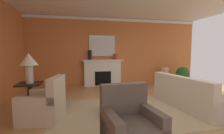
{
  "coord_description": "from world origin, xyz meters",
  "views": [
    {
      "loc": [
        -1.56,
        -3.86,
        1.46
      ],
      "look_at": [
        -0.51,
        1.1,
        1.0
      ],
      "focal_mm": 25.37,
      "sensor_mm": 36.0,
      "label": 1
    }
  ],
  "objects_px": {
    "side_table": "(30,95)",
    "vase_mantel_right": "(115,57)",
    "coffee_table": "(124,99)",
    "fireplace": "(103,73)",
    "table_lamp": "(29,62)",
    "armchair_facing_fireplace": "(131,128)",
    "vase_mantel_left": "(90,55)",
    "potted_plant": "(182,75)",
    "mantel_mirror": "(102,46)",
    "vase_tall_corner": "(165,76)",
    "sofa": "(189,96)",
    "armchair_near_window": "(44,106)"
  },
  "relations": [
    {
      "from": "fireplace",
      "to": "mantel_mirror",
      "type": "bearing_deg",
      "value": 90.0
    },
    {
      "from": "armchair_facing_fireplace",
      "to": "table_lamp",
      "type": "height_order",
      "value": "table_lamp"
    },
    {
      "from": "fireplace",
      "to": "vase_mantel_right",
      "type": "height_order",
      "value": "vase_mantel_right"
    },
    {
      "from": "sofa",
      "to": "coffee_table",
      "type": "relative_size",
      "value": 2.17
    },
    {
      "from": "coffee_table",
      "to": "vase_tall_corner",
      "type": "relative_size",
      "value": 1.28
    },
    {
      "from": "table_lamp",
      "to": "armchair_facing_fireplace",
      "type": "bearing_deg",
      "value": -45.93
    },
    {
      "from": "fireplace",
      "to": "table_lamp",
      "type": "height_order",
      "value": "table_lamp"
    },
    {
      "from": "potted_plant",
      "to": "armchair_facing_fireplace",
      "type": "bearing_deg",
      "value": -133.67
    },
    {
      "from": "sofa",
      "to": "vase_mantel_right",
      "type": "height_order",
      "value": "vase_mantel_right"
    },
    {
      "from": "sofa",
      "to": "vase_mantel_left",
      "type": "distance_m",
      "value": 4.12
    },
    {
      "from": "mantel_mirror",
      "to": "sofa",
      "type": "distance_m",
      "value": 4.09
    },
    {
      "from": "side_table",
      "to": "vase_mantel_right",
      "type": "bearing_deg",
      "value": 42.26
    },
    {
      "from": "armchair_near_window",
      "to": "potted_plant",
      "type": "distance_m",
      "value": 5.8
    },
    {
      "from": "mantel_mirror",
      "to": "sofa",
      "type": "relative_size",
      "value": 0.53
    },
    {
      "from": "mantel_mirror",
      "to": "table_lamp",
      "type": "xyz_separation_m",
      "value": [
        -2.24,
        -2.7,
        -0.53
      ]
    },
    {
      "from": "sofa",
      "to": "armchair_near_window",
      "type": "bearing_deg",
      "value": -179.27
    },
    {
      "from": "table_lamp",
      "to": "potted_plant",
      "type": "bearing_deg",
      "value": 18.01
    },
    {
      "from": "fireplace",
      "to": "coffee_table",
      "type": "distance_m",
      "value": 3.21
    },
    {
      "from": "vase_mantel_left",
      "to": "armchair_facing_fireplace",
      "type": "bearing_deg",
      "value": -86.44
    },
    {
      "from": "mantel_mirror",
      "to": "vase_mantel_left",
      "type": "xyz_separation_m",
      "value": [
        -0.55,
        -0.17,
        -0.4
      ]
    },
    {
      "from": "mantel_mirror",
      "to": "vase_mantel_left",
      "type": "height_order",
      "value": "mantel_mirror"
    },
    {
      "from": "mantel_mirror",
      "to": "potted_plant",
      "type": "xyz_separation_m",
      "value": [
        3.44,
        -0.86,
        -1.27
      ]
    },
    {
      "from": "vase_mantel_left",
      "to": "side_table",
      "type": "bearing_deg",
      "value": -123.67
    },
    {
      "from": "mantel_mirror",
      "to": "armchair_near_window",
      "type": "distance_m",
      "value": 4.1
    },
    {
      "from": "fireplace",
      "to": "vase_mantel_left",
      "type": "distance_m",
      "value": 0.98
    },
    {
      "from": "vase_tall_corner",
      "to": "table_lamp",
      "type": "bearing_deg",
      "value": -155.79
    },
    {
      "from": "coffee_table",
      "to": "side_table",
      "type": "height_order",
      "value": "side_table"
    },
    {
      "from": "mantel_mirror",
      "to": "coffee_table",
      "type": "relative_size",
      "value": 1.14
    },
    {
      "from": "side_table",
      "to": "vase_tall_corner",
      "type": "relative_size",
      "value": 0.9
    },
    {
      "from": "vase_mantel_right",
      "to": "vase_tall_corner",
      "type": "xyz_separation_m",
      "value": [
        2.29,
        -0.25,
        -0.89
      ]
    },
    {
      "from": "sofa",
      "to": "side_table",
      "type": "relative_size",
      "value": 3.1
    },
    {
      "from": "mantel_mirror",
      "to": "potted_plant",
      "type": "relative_size",
      "value": 1.37
    },
    {
      "from": "fireplace",
      "to": "potted_plant",
      "type": "relative_size",
      "value": 2.16
    },
    {
      "from": "fireplace",
      "to": "vase_mantel_left",
      "type": "bearing_deg",
      "value": -174.87
    },
    {
      "from": "coffee_table",
      "to": "vase_mantel_right",
      "type": "relative_size",
      "value": 4.2
    },
    {
      "from": "armchair_facing_fireplace",
      "to": "vase_mantel_right",
      "type": "xyz_separation_m",
      "value": [
        0.82,
        4.57,
        0.97
      ]
    },
    {
      "from": "vase_tall_corner",
      "to": "armchair_facing_fireplace",
      "type": "bearing_deg",
      "value": -125.72
    },
    {
      "from": "sofa",
      "to": "vase_mantel_left",
      "type": "height_order",
      "value": "vase_mantel_left"
    },
    {
      "from": "table_lamp",
      "to": "coffee_table",
      "type": "bearing_deg",
      "value": -15.15
    },
    {
      "from": "mantel_mirror",
      "to": "armchair_near_window",
      "type": "bearing_deg",
      "value": -117.59
    },
    {
      "from": "vase_mantel_left",
      "to": "table_lamp",
      "type": "bearing_deg",
      "value": -123.67
    },
    {
      "from": "coffee_table",
      "to": "armchair_near_window",
      "type": "bearing_deg",
      "value": -177.78
    },
    {
      "from": "armchair_facing_fireplace",
      "to": "side_table",
      "type": "bearing_deg",
      "value": 134.07
    },
    {
      "from": "sofa",
      "to": "vase_tall_corner",
      "type": "bearing_deg",
      "value": 71.18
    },
    {
      "from": "armchair_facing_fireplace",
      "to": "table_lamp",
      "type": "bearing_deg",
      "value": 134.07
    },
    {
      "from": "sofa",
      "to": "vase_mantel_left",
      "type": "bearing_deg",
      "value": 126.95
    },
    {
      "from": "armchair_facing_fireplace",
      "to": "potted_plant",
      "type": "height_order",
      "value": "armchair_facing_fireplace"
    },
    {
      "from": "fireplace",
      "to": "coffee_table",
      "type": "xyz_separation_m",
      "value": [
        0.06,
        -3.2,
        -0.21
      ]
    },
    {
      "from": "coffee_table",
      "to": "side_table",
      "type": "xyz_separation_m",
      "value": [
        -2.29,
        0.62,
        0.06
      ]
    },
    {
      "from": "armchair_facing_fireplace",
      "to": "vase_mantel_left",
      "type": "relative_size",
      "value": 2.33
    }
  ]
}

